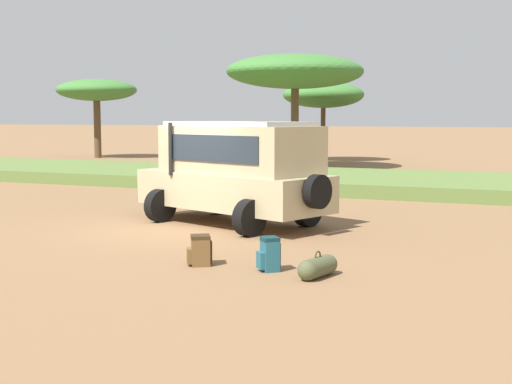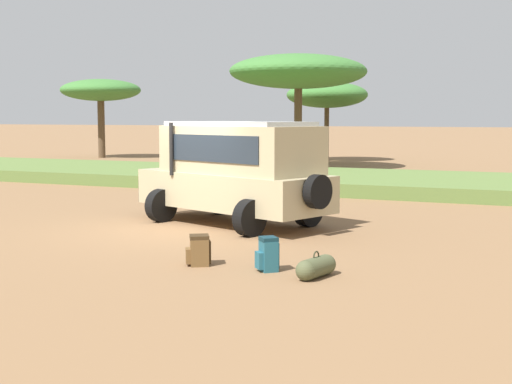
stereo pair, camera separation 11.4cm
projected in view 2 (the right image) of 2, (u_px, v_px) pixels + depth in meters
ground_plane at (186, 229)px, 16.30m from camera, size 320.00×320.00×0.00m
grass_bank at (333, 180)px, 26.12m from camera, size 120.00×7.00×0.44m
safari_vehicle at (236, 170)px, 16.79m from camera, size 5.43×3.72×2.44m
backpack_beside_front_wheel at (268, 255)px, 11.81m from camera, size 0.42×0.42×0.58m
backpack_cluster_center at (199, 251)px, 12.28m from camera, size 0.49×0.46×0.53m
duffel_bag_low_black_case at (316, 267)px, 11.36m from camera, size 0.46×0.92×0.43m
acacia_tree_far_left at (101, 91)px, 43.71m from camera, size 5.05×4.57×4.82m
acacia_tree_left_mid at (327, 95)px, 40.66m from camera, size 4.66×4.43×4.52m
acacia_tree_centre_back at (298, 72)px, 34.34m from camera, size 6.56×7.15×5.52m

